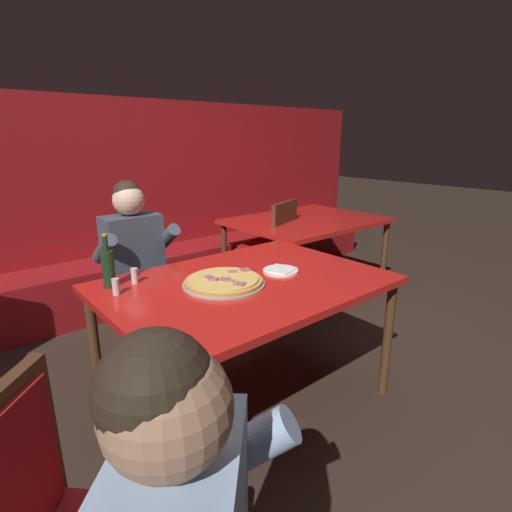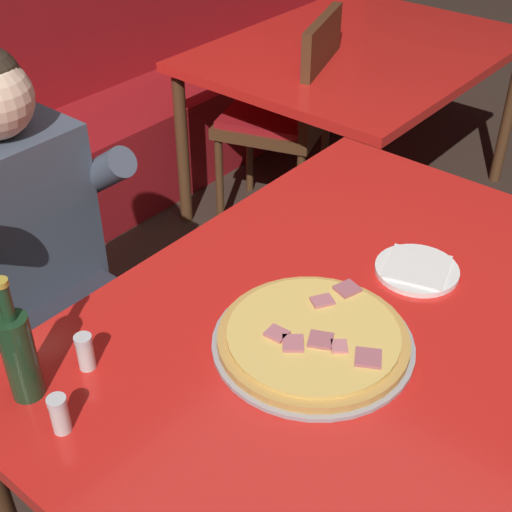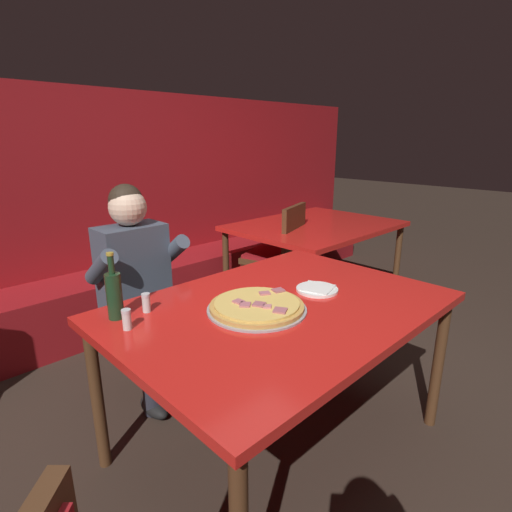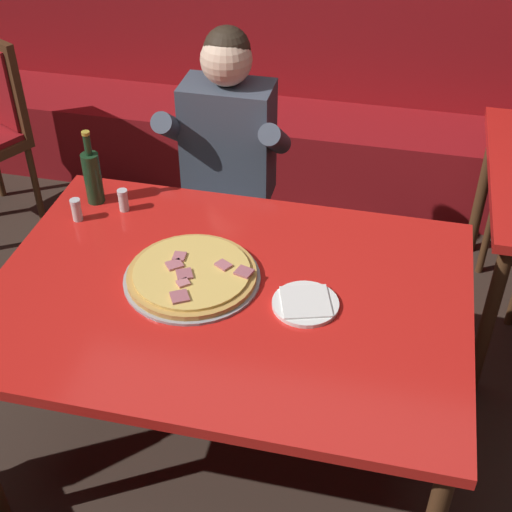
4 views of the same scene
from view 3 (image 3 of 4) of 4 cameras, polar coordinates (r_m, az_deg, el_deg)
name	(u,v)px [view 3 (image 3 of 4)]	position (r m, az deg, el deg)	size (l,w,h in m)	color
ground_plane	(278,442)	(2.29, 3.21, -24.97)	(24.00, 24.00, 0.00)	#33261E
booth_wall_panel	(86,209)	(3.61, -23.06, 6.18)	(6.80, 0.16, 1.90)	maroon
booth_bench	(113,300)	(3.51, -19.78, -6.00)	(6.46, 0.48, 0.46)	maroon
main_dining_table	(281,317)	(1.90, 3.56, -8.70)	(1.53, 1.10, 0.78)	#4C2D19
pizza	(257,306)	(1.80, 0.14, -7.20)	(0.45, 0.45, 0.05)	#9E9EA3
plate_white_paper	(317,289)	(2.04, 8.71, -4.70)	(0.21, 0.21, 0.02)	white
beer_bottle	(114,294)	(1.79, -19.60, -5.14)	(0.07, 0.07, 0.29)	#19381E
shaker_oregano	(118,310)	(1.81, -19.17, -7.29)	(0.04, 0.04, 0.09)	silver
shaker_black_pepper	(146,304)	(1.84, -15.40, -6.57)	(0.04, 0.04, 0.09)	silver
shaker_parmesan	(127,320)	(1.70, -17.97, -8.74)	(0.04, 0.04, 0.09)	silver
diner_seated_blue_shirt	(142,285)	(2.40, -16.03, -3.94)	(0.53, 0.53, 1.27)	black
dining_chair_far_right	(280,250)	(3.49, 3.48, 0.91)	(0.56, 0.56, 0.97)	#4C2D19
background_dining_table	(315,231)	(3.64, 8.48, 3.50)	(1.42, 1.09, 0.78)	#4C2D19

